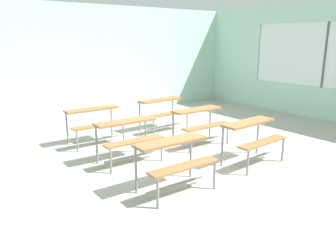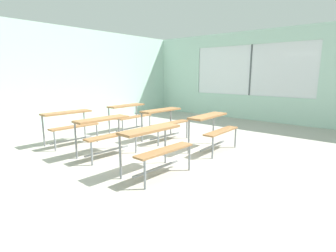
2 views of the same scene
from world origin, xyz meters
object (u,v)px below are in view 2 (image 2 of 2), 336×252
(desk_bench_r1c0, at_px, (105,128))
(desk_bench_r2c1, at_px, (129,112))
(desk_bench_r0c0, at_px, (155,140))
(desk_bench_r1c1, at_px, (164,117))
(desk_bench_r0c1, at_px, (212,124))
(desk_bench_r2c0, at_px, (70,120))

(desk_bench_r1c0, relative_size, desk_bench_r2c1, 1.02)
(desk_bench_r0c0, xyz_separation_m, desk_bench_r1c1, (1.76, 1.36, 0.00))
(desk_bench_r0c0, bearing_deg, desk_bench_r0c1, 2.77)
(desk_bench_r1c1, bearing_deg, desk_bench_r2c1, 90.43)
(desk_bench_r2c1, bearing_deg, desk_bench_r2c0, 178.55)
(desk_bench_r1c1, relative_size, desk_bench_r2c0, 1.00)
(desk_bench_r0c1, relative_size, desk_bench_r1c1, 0.99)
(desk_bench_r0c1, xyz_separation_m, desk_bench_r2c0, (-1.69, 2.71, 0.00))
(desk_bench_r1c1, bearing_deg, desk_bench_r0c0, -139.36)
(desk_bench_r2c0, height_order, desk_bench_r2c1, same)
(desk_bench_r0c0, height_order, desk_bench_r2c0, same)
(desk_bench_r1c0, xyz_separation_m, desk_bench_r1c1, (1.68, -0.05, 0.00))
(desk_bench_r0c1, relative_size, desk_bench_r2c1, 1.01)
(desk_bench_r1c1, bearing_deg, desk_bench_r1c0, -178.60)
(desk_bench_r0c0, bearing_deg, desk_bench_r2c0, 90.61)
(desk_bench_r0c1, xyz_separation_m, desk_bench_r1c1, (-0.00, 1.34, 0.00))
(desk_bench_r1c0, height_order, desk_bench_r2c0, same)
(desk_bench_r0c0, relative_size, desk_bench_r1c0, 1.00)
(desk_bench_r1c0, relative_size, desk_bench_r2c0, 1.00)
(desk_bench_r0c1, xyz_separation_m, desk_bench_r2c1, (0.06, 2.68, 0.00))
(desk_bench_r1c0, distance_m, desk_bench_r2c0, 1.33)
(desk_bench_r0c0, distance_m, desk_bench_r1c1, 2.22)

